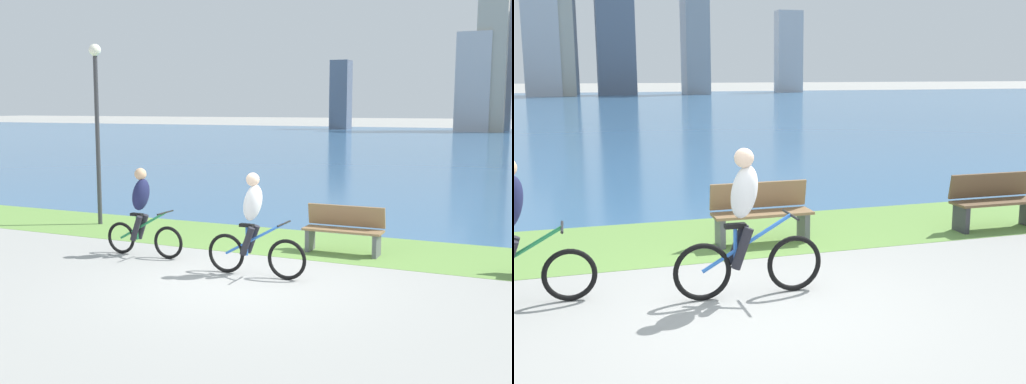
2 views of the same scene
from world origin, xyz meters
The scene contains 7 objects.
ground_plane centered at (0.00, 0.00, 0.00)m, with size 300.00×300.00×0.00m, color #9E9E99.
grass_strip_bayside centered at (0.00, 3.12, 0.00)m, with size 120.00×2.60×0.01m, color #6B9947.
bay_water_surface centered at (0.00, 41.55, 0.00)m, with size 300.00×74.25×0.00m, color #386693.
cyclist_lead centered at (-0.02, 0.44, 0.84)m, with size 1.75×0.52×1.70m.
bench_near_path centered at (0.83, 2.65, 0.45)m, with size 1.50×0.47×0.90m.
bench_far_along_path centered at (4.70, 2.32, 0.45)m, with size 1.50×0.47×0.90m.
city_skyline_far_shore centered at (2.92, 68.65, 7.79)m, with size 48.00×8.05×24.26m.
Camera 2 is at (-1.89, -6.31, 2.52)m, focal length 44.98 mm.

